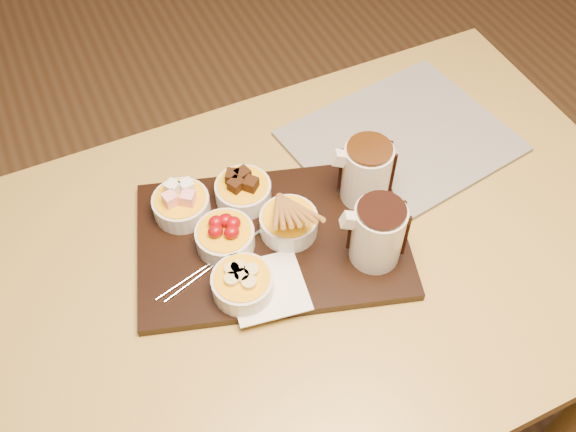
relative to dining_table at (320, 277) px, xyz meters
name	(u,v)px	position (x,y,z in m)	size (l,w,h in m)	color
ground	(310,407)	(0.00, 0.00, -0.65)	(5.00, 5.00, 0.00)	brown
dining_table	(320,277)	(0.00, 0.00, 0.00)	(1.20, 0.80, 0.75)	#AA8B3F
serving_board	(272,240)	(-0.07, 0.04, 0.11)	(0.46, 0.30, 0.02)	black
napkin	(268,287)	(-0.12, -0.05, 0.12)	(0.12, 0.12, 0.00)	white
bowl_marshmallows	(181,206)	(-0.20, 0.16, 0.14)	(0.10, 0.10, 0.04)	beige
bowl_cake	(243,192)	(-0.09, 0.14, 0.14)	(0.10, 0.10, 0.04)	beige
bowl_strawberries	(225,238)	(-0.15, 0.06, 0.14)	(0.10, 0.10, 0.04)	beige
bowl_biscotti	(289,223)	(-0.04, 0.05, 0.14)	(0.10, 0.10, 0.04)	beige
bowl_bananas	(243,285)	(-0.16, -0.03, 0.14)	(0.10, 0.10, 0.04)	beige
pitcher_dark_chocolate	(378,234)	(0.07, -0.06, 0.18)	(0.08, 0.08, 0.12)	silver
pitcher_milk_chocolate	(366,173)	(0.11, 0.06, 0.18)	(0.08, 0.08, 0.12)	silver
fondue_skewers	(221,256)	(-0.17, 0.04, 0.12)	(0.26, 0.03, 0.01)	silver
newspaper	(401,142)	(0.25, 0.16, 0.10)	(0.40, 0.32, 0.01)	beige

